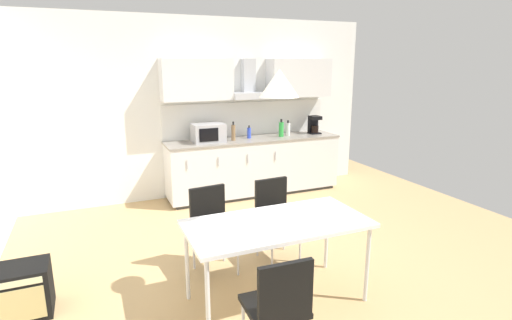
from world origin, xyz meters
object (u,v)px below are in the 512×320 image
chair_far_left (212,221)px  pendant_lamp (279,83)px  bottle_brown (233,132)px  bottle_blue (249,133)px  bottle_white (288,129)px  chair_far_right (275,211)px  microwave (208,133)px  guitar_amp (17,292)px  chair_near_left (279,302)px  coffee_maker (314,125)px  dining_table (277,227)px  bottle_green (281,129)px

chair_far_left → pendant_lamp: 1.64m
bottle_brown → bottle_blue: bottle_brown is taller
bottle_white → chair_far_left: bottle_white is taller
chair_far_right → pendant_lamp: pendant_lamp is taller
microwave → guitar_amp: (-2.35, -2.23, -0.84)m
guitar_amp → chair_far_right: bearing=2.7°
bottle_white → bottle_brown: bottle_brown is taller
bottle_white → chair_near_left: bearing=-118.2°
microwave → guitar_amp: 3.35m
microwave → coffee_maker: 1.87m
chair_far_left → pendant_lamp: (0.37, -0.77, 1.41)m
microwave → chair_near_left: microwave is taller
bottle_brown → chair_far_left: 2.36m
dining_table → chair_near_left: chair_near_left is taller
dining_table → bottle_green: bearing=62.9°
bottle_white → bottle_blue: bearing=-179.8°
microwave → dining_table: bearing=-94.7°
bottle_green → chair_near_left: size_ratio=0.33×
bottle_white → bottle_green: size_ratio=0.86×
bottle_green → coffee_maker: bearing=4.8°
bottle_white → bottle_green: bearing=-155.5°
microwave → chair_far_left: microwave is taller
chair_near_left → pendant_lamp: 1.64m
pendant_lamp → coffee_maker: bearing=54.1°
bottle_white → pendant_lamp: (-1.62, -2.93, 0.92)m
bottle_green → dining_table: (-1.46, -2.85, -0.33)m
bottle_green → guitar_amp: bearing=-148.3°
chair_far_right → guitar_amp: size_ratio=1.67×
bottle_green → chair_far_left: size_ratio=0.33×
bottle_green → bottle_brown: (-0.83, -0.01, 0.00)m
bottle_blue → dining_table: bearing=-107.5°
bottle_white → bottle_brown: size_ratio=0.84×
bottle_green → bottle_blue: (-0.54, 0.07, -0.04)m
dining_table → guitar_amp: (-2.11, 0.65, -0.49)m
chair_far_right → guitar_amp: 2.49m
bottle_brown → chair_near_left: size_ratio=0.34×
bottle_blue → bottle_green: bearing=-7.5°
bottle_blue → bottle_white: bearing=0.2°
bottle_white → bottle_brown: bearing=-175.4°
bottle_green → bottle_brown: 0.83m
coffee_maker → pendant_lamp: bearing=-125.9°
bottle_white → bottle_green: (-0.16, -0.07, 0.02)m
dining_table → pendant_lamp: bearing=-100.6°
microwave → bottle_green: 1.22m
microwave → chair_far_left: bearing=-105.9°
bottle_blue → chair_far_right: 2.28m
chair_far_left → guitar_amp: 1.78m
coffee_maker → bottle_white: size_ratio=1.21×
bottle_brown → bottle_blue: (0.29, 0.08, -0.04)m
pendant_lamp → chair_near_left: bearing=-115.0°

